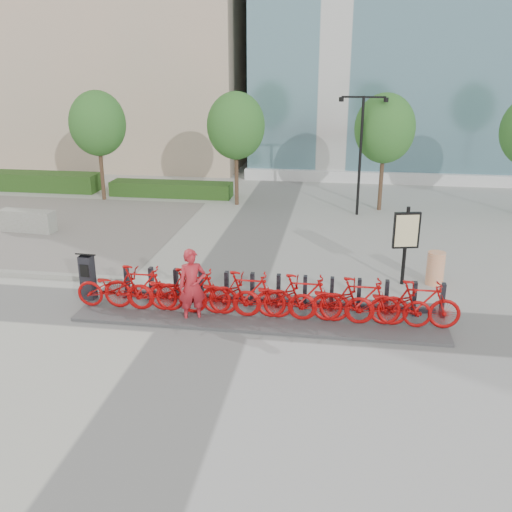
# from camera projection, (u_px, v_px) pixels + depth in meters

# --- Properties ---
(ground) EXTENTS (120.00, 120.00, 0.00)m
(ground) POSITION_uv_depth(u_px,v_px,m) (210.00, 315.00, 15.13)
(ground) COLOR #9C9C9C
(gravel_patch) EXTENTS (14.00, 14.00, 0.00)m
(gravel_patch) POSITION_uv_depth(u_px,v_px,m) (8.00, 226.00, 23.08)
(gravel_patch) COLOR slate
(gravel_patch) RESTS_ON ground
(hedge_a) EXTENTS (10.00, 1.40, 0.90)m
(hedge_a) POSITION_uv_depth(u_px,v_px,m) (5.00, 180.00, 29.57)
(hedge_a) COLOR #204314
(hedge_a) RESTS_ON ground
(hedge_b) EXTENTS (6.00, 1.20, 0.70)m
(hedge_b) POSITION_uv_depth(u_px,v_px,m) (171.00, 189.00, 28.04)
(hedge_b) COLOR #204314
(hedge_b) RESTS_ON ground
(tree_0) EXTENTS (2.60, 2.60, 5.10)m
(tree_0) POSITION_uv_depth(u_px,v_px,m) (98.00, 124.00, 26.28)
(tree_0) COLOR #513828
(tree_0) RESTS_ON ground
(tree_1) EXTENTS (2.60, 2.60, 5.10)m
(tree_1) POSITION_uv_depth(u_px,v_px,m) (236.00, 126.00, 25.36)
(tree_1) COLOR #513828
(tree_1) RESTS_ON ground
(tree_2) EXTENTS (2.60, 2.60, 5.10)m
(tree_2) POSITION_uv_depth(u_px,v_px,m) (385.00, 129.00, 24.44)
(tree_2) COLOR #513828
(tree_2) RESTS_ON ground
(streetlamp) EXTENTS (2.00, 0.20, 5.00)m
(streetlamp) POSITION_uv_depth(u_px,v_px,m) (361.00, 142.00, 23.80)
(streetlamp) COLOR black
(streetlamp) RESTS_ON ground
(dock_pad) EXTENTS (9.60, 2.40, 0.08)m
(dock_pad) POSITION_uv_depth(u_px,v_px,m) (260.00, 312.00, 15.21)
(dock_pad) COLOR #454546
(dock_pad) RESTS_ON ground
(dock_rail_posts) EXTENTS (8.74, 0.50, 0.85)m
(dock_rail_posts) POSITION_uv_depth(u_px,v_px,m) (278.00, 290.00, 15.44)
(dock_rail_posts) COLOR black
(dock_rail_posts) RESTS_ON dock_pad
(bike_0) EXTENTS (2.10, 0.73, 1.10)m
(bike_0) POSITION_uv_depth(u_px,v_px,m) (114.00, 288.00, 15.24)
(bike_0) COLOR #A40707
(bike_0) RESTS_ON dock_pad
(bike_1) EXTENTS (2.04, 0.58, 1.23)m
(bike_1) POSITION_uv_depth(u_px,v_px,m) (140.00, 288.00, 15.12)
(bike_1) COLOR #A40707
(bike_1) RESTS_ON dock_pad
(bike_2) EXTENTS (2.10, 0.73, 1.10)m
(bike_2) POSITION_uv_depth(u_px,v_px,m) (166.00, 291.00, 15.04)
(bike_2) COLOR #A40707
(bike_2) RESTS_ON dock_pad
(bike_3) EXTENTS (2.04, 0.58, 1.23)m
(bike_3) POSITION_uv_depth(u_px,v_px,m) (193.00, 291.00, 14.91)
(bike_3) COLOR #A40707
(bike_3) RESTS_ON dock_pad
(bike_4) EXTENTS (2.10, 0.73, 1.10)m
(bike_4) POSITION_uv_depth(u_px,v_px,m) (220.00, 295.00, 14.83)
(bike_4) COLOR #A40707
(bike_4) RESTS_ON dock_pad
(bike_5) EXTENTS (2.04, 0.58, 1.23)m
(bike_5) POSITION_uv_depth(u_px,v_px,m) (247.00, 294.00, 14.71)
(bike_5) COLOR #A40707
(bike_5) RESTS_ON dock_pad
(bike_6) EXTENTS (2.10, 0.73, 1.10)m
(bike_6) POSITION_uv_depth(u_px,v_px,m) (275.00, 298.00, 14.63)
(bike_6) COLOR #A40707
(bike_6) RESTS_ON dock_pad
(bike_7) EXTENTS (2.04, 0.58, 1.23)m
(bike_7) POSITION_uv_depth(u_px,v_px,m) (303.00, 297.00, 14.50)
(bike_7) COLOR #A40707
(bike_7) RESTS_ON dock_pad
(bike_8) EXTENTS (2.10, 0.73, 1.10)m
(bike_8) POSITION_uv_depth(u_px,v_px,m) (331.00, 301.00, 14.42)
(bike_8) COLOR #A40707
(bike_8) RESTS_ON dock_pad
(bike_9) EXTENTS (2.04, 0.58, 1.23)m
(bike_9) POSITION_uv_depth(u_px,v_px,m) (360.00, 301.00, 14.30)
(bike_9) COLOR #A40707
(bike_9) RESTS_ON dock_pad
(bike_10) EXTENTS (2.10, 0.73, 1.10)m
(bike_10) POSITION_uv_depth(u_px,v_px,m) (389.00, 305.00, 14.22)
(bike_10) COLOR #A40707
(bike_10) RESTS_ON dock_pad
(bike_11) EXTENTS (2.04, 0.58, 1.23)m
(bike_11) POSITION_uv_depth(u_px,v_px,m) (419.00, 304.00, 14.10)
(bike_11) COLOR #A40707
(bike_11) RESTS_ON dock_pad
(kiosk) EXTENTS (0.44, 0.38, 1.38)m
(kiosk) POSITION_uv_depth(u_px,v_px,m) (88.00, 276.00, 15.77)
(kiosk) COLOR black
(kiosk) RESTS_ON dock_pad
(worker_red) EXTENTS (0.83, 0.70, 1.94)m
(worker_red) POSITION_uv_depth(u_px,v_px,m) (192.00, 286.00, 14.50)
(worker_red) COLOR #AD1E27
(worker_red) RESTS_ON ground
(construction_barrel) EXTENTS (0.57, 0.57, 1.02)m
(construction_barrel) POSITION_uv_depth(u_px,v_px,m) (435.00, 268.00, 17.03)
(construction_barrel) COLOR orange
(construction_barrel) RESTS_ON ground
(jersey_barrier) EXTENTS (2.24, 0.76, 0.85)m
(jersey_barrier) POSITION_uv_depth(u_px,v_px,m) (27.00, 221.00, 22.29)
(jersey_barrier) COLOR #A2A2A0
(jersey_barrier) RESTS_ON ground
(map_sign) EXTENTS (0.79, 0.30, 2.40)m
(map_sign) POSITION_uv_depth(u_px,v_px,m) (406.00, 234.00, 16.70)
(map_sign) COLOR black
(map_sign) RESTS_ON ground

